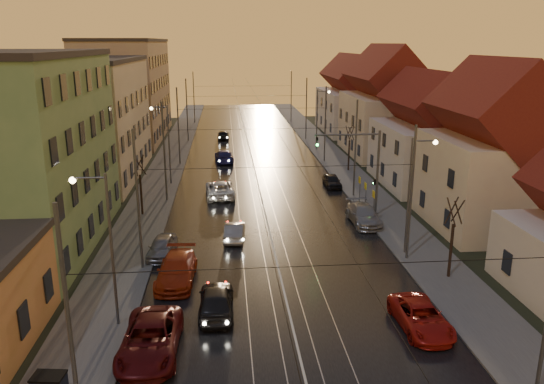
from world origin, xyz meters
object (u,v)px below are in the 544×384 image
object	(u,v)px
street_lamp_3	(319,114)
driving_car_2	(220,189)
street_lamp_2	(166,137)
driving_car_0	(216,300)
parked_left_2	(176,270)
parked_right_0	(421,317)
street_lamp_0	(104,236)
parked_left_3	(162,247)
street_lamp_1	(414,185)
parked_right_1	(364,215)
driving_car_3	(224,156)
parked_left_1	(150,339)
driving_car_4	(223,135)
traffic_light_mast	(366,163)
driving_car_1	(235,231)
parked_right_2	(332,181)

from	to	relation	value
street_lamp_3	driving_car_2	size ratio (longest dim) A/B	1.47
street_lamp_2	driving_car_0	bearing A→B (deg)	-79.02
parked_left_2	street_lamp_2	bearing A→B (deg)	99.94
driving_car_2	parked_right_0	size ratio (longest dim) A/B	1.15
street_lamp_0	driving_car_0	size ratio (longest dim) A/B	1.76
driving_car_2	parked_left_3	distance (m)	14.44
street_lamp_1	parked_right_1	xyz separation A→B (m)	(-1.50, 6.46, -4.15)
parked_right_1	street_lamp_0	bearing A→B (deg)	-140.38
street_lamp_2	parked_left_3	distance (m)	19.40
driving_car_3	parked_left_3	bearing A→B (deg)	77.44
parked_left_1	parked_right_0	distance (m)	13.25
driving_car_2	parked_left_3	size ratio (longest dim) A/B	1.39
driving_car_0	street_lamp_1	bearing A→B (deg)	-150.72
driving_car_3	parked_left_2	distance (m)	33.15
parked_right_0	parked_right_1	xyz separation A→B (m)	(1.21, 16.05, 0.08)
street_lamp_2	parked_left_2	world-z (taller)	street_lamp_2
driving_car_4	parked_right_0	distance (m)	55.82
street_lamp_3	traffic_light_mast	size ratio (longest dim) A/B	1.11
street_lamp_2	parked_right_0	bearing A→B (deg)	-62.36
street_lamp_0	parked_left_2	world-z (taller)	street_lamp_0
driving_car_0	parked_left_1	xyz separation A→B (m)	(-2.96, -3.58, 0.00)
traffic_light_mast	driving_car_1	bearing A→B (deg)	-158.63
traffic_light_mast	street_lamp_3	bearing A→B (deg)	87.73
parked_right_0	street_lamp_1	bearing A→B (deg)	72.30
street_lamp_2	driving_car_2	world-z (taller)	street_lamp_2
parked_right_2	driving_car_1	bearing A→B (deg)	-126.43
parked_left_1	traffic_light_mast	bearing A→B (deg)	52.70
driving_car_0	parked_right_2	xyz separation A→B (m)	(11.12, 24.70, -0.15)
street_lamp_0	driving_car_0	xyz separation A→B (m)	(5.26, 0.88, -4.11)
driving_car_0	driving_car_1	world-z (taller)	driving_car_0
street_lamp_0	driving_car_4	bearing A→B (deg)	84.03
driving_car_2	parked_left_3	xyz separation A→B (m)	(-3.78, -13.94, -0.09)
driving_car_0	parked_right_0	world-z (taller)	driving_car_0
driving_car_2	parked_right_0	bearing A→B (deg)	108.61
driving_car_1	parked_left_3	bearing A→B (deg)	33.59
driving_car_2	parked_right_1	distance (m)	14.29
street_lamp_1	street_lamp_2	xyz separation A→B (m)	(-18.21, 20.00, 0.00)
street_lamp_2	street_lamp_3	bearing A→B (deg)	41.31
driving_car_3	driving_car_4	world-z (taller)	driving_car_3
street_lamp_1	parked_right_1	bearing A→B (deg)	103.11
street_lamp_0	parked_right_0	size ratio (longest dim) A/B	1.70
street_lamp_3	parked_left_3	size ratio (longest dim) A/B	2.05
street_lamp_0	street_lamp_3	distance (m)	47.62
street_lamp_0	driving_car_4	distance (m)	53.80
parked_left_2	parked_right_1	distance (m)	16.81
street_lamp_3	driving_car_3	distance (m)	14.50
street_lamp_1	parked_right_1	distance (m)	7.82
driving_car_1	parked_right_1	distance (m)	10.60
parked_left_1	street_lamp_0	bearing A→B (deg)	131.46
driving_car_0	parked_left_2	world-z (taller)	driving_car_0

